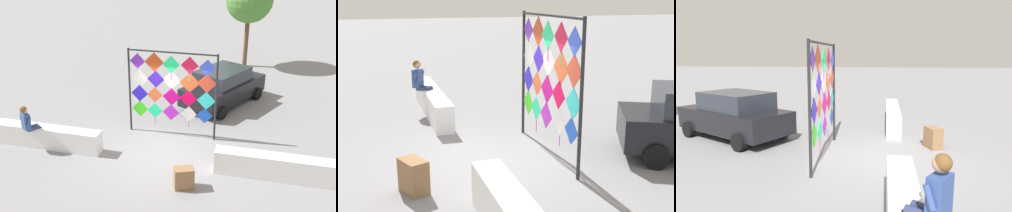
% 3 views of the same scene
% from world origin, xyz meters
% --- Properties ---
extents(ground, '(120.00, 120.00, 0.00)m').
position_xyz_m(ground, '(0.00, 0.00, 0.00)').
color(ground, gray).
extents(plaza_ledge_left, '(4.29, 0.48, 0.73)m').
position_xyz_m(plaza_ledge_left, '(-4.00, -0.60, 0.37)').
color(plaza_ledge_left, white).
rests_on(plaza_ledge_left, ground).
extents(kite_display_rack, '(3.10, 0.09, 3.05)m').
position_xyz_m(kite_display_rack, '(0.05, 1.31, 1.81)').
color(kite_display_rack, '#232328').
rests_on(kite_display_rack, ground).
extents(seated_vendor, '(0.70, 0.76, 1.58)m').
position_xyz_m(seated_vendor, '(-4.14, -0.86, 0.94)').
color(seated_vendor, navy).
rests_on(seated_vendor, ground).
extents(cardboard_box_large, '(0.64, 0.53, 0.62)m').
position_xyz_m(cardboard_box_large, '(1.15, -1.72, 0.31)').
color(cardboard_box_large, olive).
rests_on(cardboard_box_large, ground).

